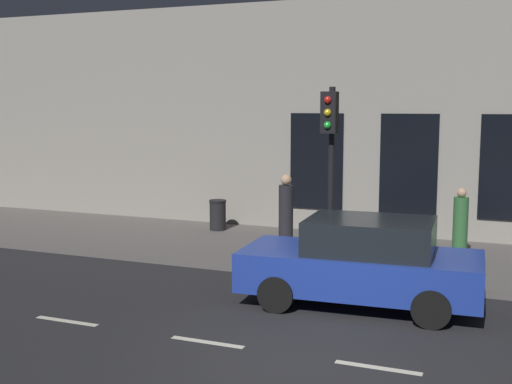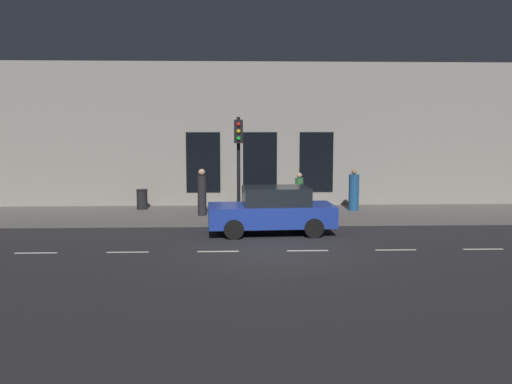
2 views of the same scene
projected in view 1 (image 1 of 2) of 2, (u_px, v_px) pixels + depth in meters
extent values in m
plane|color=#232326|center=(308.00, 357.00, 9.35)|extent=(60.00, 60.00, 0.00)
cube|color=#5B5654|center=(390.00, 258.00, 15.08)|extent=(4.50, 32.00, 0.15)
cube|color=gray|center=(412.00, 120.00, 17.02)|extent=(0.60, 32.00, 6.35)
cube|color=black|center=(511.00, 168.00, 15.94)|extent=(0.04, 1.48, 2.60)
cube|color=black|center=(409.00, 164.00, 16.86)|extent=(0.04, 1.48, 2.60)
cube|color=black|center=(316.00, 161.00, 17.78)|extent=(0.04, 1.48, 2.60)
cube|color=beige|center=(378.00, 368.00, 8.98)|extent=(0.12, 1.20, 0.01)
cube|color=beige|center=(207.00, 342.00, 9.95)|extent=(0.12, 1.20, 0.01)
cube|color=beige|center=(67.00, 321.00, 10.91)|extent=(0.12, 1.20, 0.01)
cylinder|color=black|center=(331.00, 179.00, 13.62)|extent=(0.13, 0.13, 3.79)
cube|color=black|center=(330.00, 113.00, 13.26)|extent=(0.26, 0.32, 0.84)
sphere|color=red|center=(328.00, 100.00, 13.10)|extent=(0.15, 0.15, 0.15)
sphere|color=gold|center=(328.00, 113.00, 13.13)|extent=(0.15, 0.15, 0.15)
sphere|color=green|center=(327.00, 125.00, 13.16)|extent=(0.15, 0.15, 0.15)
cube|color=#1E389E|center=(360.00, 271.00, 11.71)|extent=(2.06, 4.30, 0.70)
cube|color=black|center=(370.00, 236.00, 11.57)|extent=(1.72, 2.27, 0.60)
cylinder|color=black|center=(276.00, 294.00, 11.37)|extent=(0.26, 0.65, 0.64)
cylinder|color=black|center=(301.00, 271.00, 12.96)|extent=(0.26, 0.65, 0.64)
cylinder|color=black|center=(431.00, 309.00, 10.54)|extent=(0.26, 0.65, 0.64)
cylinder|color=black|center=(438.00, 282.00, 12.13)|extent=(0.26, 0.65, 0.64)
cylinder|color=#336B38|center=(460.00, 228.00, 14.62)|extent=(0.34, 0.34, 1.39)
sphere|color=tan|center=(462.00, 193.00, 14.51)|extent=(0.21, 0.21, 0.21)
cube|color=tan|center=(457.00, 192.00, 14.55)|extent=(0.06, 0.04, 0.06)
cylinder|color=#232328|center=(286.00, 218.00, 15.40)|extent=(0.48, 0.48, 1.56)
sphere|color=tan|center=(286.00, 180.00, 15.28)|extent=(0.26, 0.26, 0.26)
cube|color=tan|center=(283.00, 179.00, 15.39)|extent=(0.08, 0.08, 0.07)
cylinder|color=black|center=(218.00, 216.00, 18.03)|extent=(0.45, 0.45, 0.77)
cylinder|color=black|center=(218.00, 201.00, 17.98)|extent=(0.47, 0.47, 0.06)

